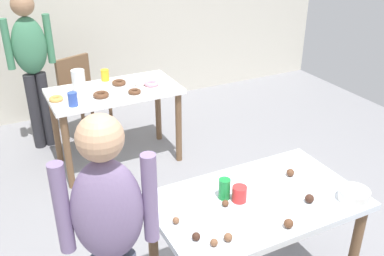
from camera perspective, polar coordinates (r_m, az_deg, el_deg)
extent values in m
cube|color=beige|center=(5.23, -13.78, 15.95)|extent=(6.40, 0.10, 2.60)
cube|color=silver|center=(2.52, 8.50, -9.51)|extent=(1.17, 0.70, 0.04)
cylinder|color=brown|center=(2.88, 20.40, -15.36)|extent=(0.06, 0.06, 0.71)
cylinder|color=brown|center=(2.75, -5.05, -15.60)|extent=(0.06, 0.06, 0.71)
cylinder|color=brown|center=(3.19, 12.92, -9.54)|extent=(0.06, 0.06, 0.71)
cube|color=white|center=(4.03, -10.16, 4.77)|extent=(1.17, 0.62, 0.04)
cylinder|color=brown|center=(3.86, -15.98, -3.07)|extent=(0.06, 0.06, 0.71)
cylinder|color=brown|center=(4.13, -1.76, 0.07)|extent=(0.06, 0.06, 0.71)
cylinder|color=brown|center=(4.31, -17.41, -0.07)|extent=(0.06, 0.06, 0.71)
cylinder|color=brown|center=(4.55, -4.47, 2.59)|extent=(0.06, 0.06, 0.71)
cube|color=brown|center=(4.65, -13.66, 3.40)|extent=(0.52, 0.52, 0.04)
cube|color=brown|center=(4.71, -15.23, 6.53)|extent=(0.37, 0.17, 0.42)
cylinder|color=brown|center=(4.70, -10.50, 0.97)|extent=(0.04, 0.04, 0.41)
cylinder|color=brown|center=(4.52, -13.87, -0.42)|extent=(0.04, 0.04, 0.41)
cylinder|color=brown|center=(4.95, -12.93, 2.10)|extent=(0.04, 0.04, 0.41)
cylinder|color=brown|center=(4.79, -16.20, 0.83)|extent=(0.04, 0.04, 0.41)
ellipsoid|color=slate|center=(1.99, -10.99, -10.61)|extent=(0.36, 0.28, 0.53)
sphere|color=tan|center=(1.80, -11.98, -1.26)|extent=(0.20, 0.20, 0.20)
cylinder|color=slate|center=(1.98, -16.65, -10.11)|extent=(0.09, 0.09, 0.45)
cylinder|color=slate|center=(1.97, -5.51, -9.18)|extent=(0.09, 0.09, 0.45)
cylinder|color=#28282D|center=(4.66, -18.59, 2.31)|extent=(0.11, 0.11, 0.78)
cylinder|color=#28282D|center=(4.65, -19.89, 2.00)|extent=(0.11, 0.11, 0.78)
ellipsoid|color=#3D7A56|center=(4.44, -20.53, 10.03)|extent=(0.34, 0.23, 0.55)
sphere|color=#997051|center=(4.36, -21.35, 14.85)|extent=(0.21, 0.21, 0.21)
cylinder|color=#3D7A56|center=(4.47, -18.23, 11.04)|extent=(0.08, 0.08, 0.47)
cylinder|color=#3D7A56|center=(4.40, -23.04, 10.03)|extent=(0.08, 0.08, 0.47)
cylinder|color=white|center=(2.60, 20.45, -8.25)|extent=(0.17, 0.17, 0.07)
cylinder|color=#198438|center=(2.46, 4.27, -7.95)|extent=(0.07, 0.07, 0.12)
cube|color=silver|center=(2.40, 10.63, -10.96)|extent=(0.17, 0.02, 0.01)
cylinder|color=red|center=(2.45, 6.22, -8.57)|extent=(0.08, 0.08, 0.09)
sphere|color=brown|center=(2.72, 12.76, -5.72)|extent=(0.05, 0.05, 0.05)
sphere|color=#3D2319|center=(2.52, 15.13, -8.91)|extent=(0.05, 0.05, 0.05)
sphere|color=brown|center=(2.20, 4.76, -14.07)|extent=(0.04, 0.04, 0.04)
sphere|color=#3D2319|center=(2.19, 0.55, -14.02)|extent=(0.04, 0.04, 0.04)
sphere|color=brown|center=(2.32, 12.53, -12.11)|extent=(0.05, 0.05, 0.05)
sphere|color=brown|center=(2.42, 4.40, -9.80)|extent=(0.04, 0.04, 0.04)
sphere|color=brown|center=(2.30, -2.12, -12.01)|extent=(0.04, 0.04, 0.04)
sphere|color=brown|center=(2.17, 2.90, -14.75)|extent=(0.04, 0.04, 0.04)
cylinder|color=white|center=(3.97, -14.62, 5.89)|extent=(0.12, 0.12, 0.21)
cylinder|color=yellow|center=(4.23, -11.32, 6.81)|extent=(0.08, 0.08, 0.11)
cylinder|color=#3351B2|center=(3.72, -15.35, 3.65)|extent=(0.08, 0.08, 0.12)
torus|color=gold|center=(3.88, -17.37, 3.69)|extent=(0.12, 0.12, 0.04)
torus|color=white|center=(4.09, -6.88, 5.84)|extent=(0.11, 0.11, 0.03)
torus|color=brown|center=(3.86, -11.83, 4.29)|extent=(0.14, 0.14, 0.04)
torus|color=brown|center=(4.12, -9.54, 5.88)|extent=(0.13, 0.13, 0.04)
torus|color=brown|center=(3.90, -7.54, 4.76)|extent=(0.11, 0.11, 0.03)
torus|color=pink|center=(4.06, -5.33, 5.84)|extent=(0.14, 0.14, 0.04)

